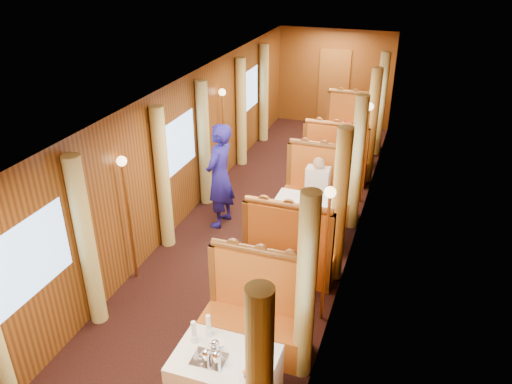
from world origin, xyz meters
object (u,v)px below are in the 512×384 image
at_px(table_near, 226,384).
at_px(rose_vase_mid, 308,192).
at_px(banquette_mid_aft, 320,193).
at_px(teapot_left, 206,358).
at_px(passenger, 317,183).
at_px(tea_tray, 209,359).
at_px(banquette_near_aft, 257,318).
at_px(table_far, 344,147).
at_px(table_mid, 306,222).
at_px(rose_vase_far, 345,123).
at_px(steward, 220,176).
at_px(banquette_far_fwd, 335,162).
at_px(teapot_right, 217,360).
at_px(banquette_mid_fwd, 289,253).
at_px(teapot_back, 215,347).
at_px(fruit_plate, 250,375).
at_px(banquette_far_aft, 351,130).

distance_m(table_near, rose_vase_mid, 3.55).
distance_m(banquette_mid_aft, teapot_left, 4.66).
bearing_deg(passenger, teapot_left, -91.86).
bearing_deg(tea_tray, banquette_mid_aft, 88.33).
distance_m(banquette_near_aft, table_far, 5.99).
xyz_separation_m(table_mid, teapot_left, (-0.14, -3.62, 0.44)).
bearing_deg(table_far, rose_vase_far, -94.26).
distance_m(steward, passenger, 1.68).
relative_size(banquette_near_aft, banquette_mid_aft, 1.00).
height_order(banquette_far_fwd, teapot_right, banquette_far_fwd).
height_order(table_far, teapot_right, teapot_right).
height_order(banquette_mid_fwd, rose_vase_far, banquette_mid_fwd).
distance_m(banquette_mid_fwd, tea_tray, 2.60).
bearing_deg(passenger, steward, -158.00).
relative_size(banquette_far_fwd, teapot_right, 8.07).
distance_m(banquette_far_fwd, teapot_right, 6.12).
relative_size(banquette_mid_aft, banquette_far_fwd, 1.00).
bearing_deg(banquette_mid_fwd, banquette_far_fwd, 90.00).
relative_size(table_far, rose_vase_mid, 2.92).
distance_m(rose_vase_far, steward, 3.70).
distance_m(table_far, teapot_back, 6.98).
height_order(teapot_right, steward, steward).
relative_size(teapot_right, rose_vase_far, 0.46).
bearing_deg(banquette_far_fwd, teapot_back, -91.11).
bearing_deg(table_mid, teapot_back, -91.90).
height_order(tea_tray, teapot_back, teapot_back).
xyz_separation_m(banquette_mid_aft, steward, (-1.55, -0.90, 0.50)).
relative_size(banquette_mid_fwd, table_far, 1.28).
distance_m(teapot_left, fruit_plate, 0.47).
distance_m(banquette_near_aft, teapot_back, 1.06).
height_order(banquette_mid_aft, tea_tray, banquette_mid_aft).
distance_m(banquette_far_aft, teapot_right, 8.14).
distance_m(banquette_far_fwd, teapot_left, 6.12).
height_order(tea_tray, teapot_right, teapot_right).
height_order(banquette_far_fwd, banquette_far_aft, same).
relative_size(table_near, tea_tray, 3.09).
bearing_deg(table_mid, steward, 175.94).
distance_m(table_near, tea_tray, 0.41).
bearing_deg(banquette_far_fwd, banquette_near_aft, -90.00).
relative_size(table_mid, steward, 0.57).
bearing_deg(banquette_far_fwd, banquette_mid_aft, -90.00).
xyz_separation_m(banquette_mid_fwd, teapot_back, (-0.12, -2.45, 0.39)).
xyz_separation_m(banquette_mid_fwd, teapot_left, (-0.14, -2.61, 0.39)).
bearing_deg(banquette_mid_fwd, fruit_plate, -82.88).
xyz_separation_m(table_near, banquette_far_aft, (0.00, 8.01, 0.05)).
xyz_separation_m(tea_tray, teapot_back, (0.02, 0.12, 0.05)).
bearing_deg(banquette_far_fwd, table_near, -90.00).
height_order(tea_tray, rose_vase_mid, rose_vase_mid).
bearing_deg(teapot_right, table_far, 90.09).
height_order(teapot_back, passenger, passenger).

